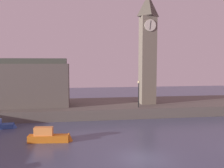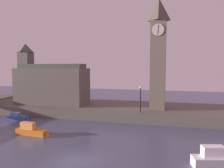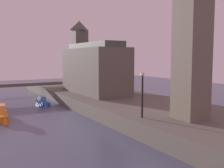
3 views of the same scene
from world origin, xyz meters
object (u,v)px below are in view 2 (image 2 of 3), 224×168
(boat_ferry_white, at_px, (224,161))
(boat_patrol_orange, at_px, (33,131))
(parliament_hall, at_px, (49,83))
(streetlamp, at_px, (141,96))
(boat_tour_blue, at_px, (20,118))
(clock_tower, at_px, (158,53))

(boat_ferry_white, xyz_separation_m, boat_patrol_orange, (-20.44, 3.63, -0.07))
(parliament_hall, relative_size, streetlamp, 3.30)
(boat_patrol_orange, bearing_deg, boat_tour_blue, 136.90)
(parliament_hall, bearing_deg, boat_patrol_orange, -67.59)
(parliament_hall, bearing_deg, streetlamp, -11.94)
(clock_tower, distance_m, boat_patrol_orange, 21.48)
(streetlamp, bearing_deg, boat_ferry_white, -56.70)
(streetlamp, bearing_deg, clock_tower, 55.35)
(clock_tower, relative_size, parliament_hall, 1.34)
(streetlamp, distance_m, boat_tour_blue, 18.95)
(parliament_hall, xyz_separation_m, boat_patrol_orange, (5.46, -13.25, -4.64))
(streetlamp, xyz_separation_m, boat_patrol_orange, (-11.74, -9.61, -3.41))
(boat_ferry_white, height_order, boat_tour_blue, boat_ferry_white)
(parliament_hall, xyz_separation_m, boat_ferry_white, (25.90, -16.88, -4.57))
(boat_tour_blue, bearing_deg, parliament_hall, 81.33)
(parliament_hall, height_order, boat_ferry_white, parliament_hall)
(clock_tower, xyz_separation_m, boat_tour_blue, (-20.56, -6.77, -10.07))
(boat_ferry_white, bearing_deg, parliament_hall, 146.91)
(boat_tour_blue, bearing_deg, clock_tower, 18.23)
(parliament_hall, height_order, boat_patrol_orange, parliament_hall)
(parliament_hall, distance_m, boat_ferry_white, 31.25)
(clock_tower, bearing_deg, boat_patrol_orange, -137.37)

